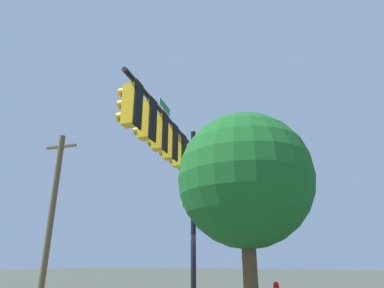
{
  "coord_description": "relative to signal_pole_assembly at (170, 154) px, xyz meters",
  "views": [
    {
      "loc": [
        11.0,
        6.62,
        1.57
      ],
      "look_at": [
        0.6,
        0.3,
        5.93
      ],
      "focal_mm": 30.65,
      "sensor_mm": 36.0,
      "label": 1
    }
  ],
  "objects": [
    {
      "name": "signal_pole_assembly",
      "position": [
        0.0,
        0.0,
        0.0
      ],
      "size": [
        6.18,
        2.24,
        6.71
      ],
      "color": "black",
      "rests_on": "ground_plane"
    },
    {
      "name": "utility_pole",
      "position": [
        -1.92,
        -8.4,
        -0.85
      ],
      "size": [
        0.55,
        1.78,
        7.84
      ],
      "color": "brown",
      "rests_on": "ground_plane"
    },
    {
      "name": "tree_near",
      "position": [
        1.76,
        3.27,
        -1.65
      ],
      "size": [
        2.97,
        2.97,
        4.75
      ],
      "color": "#4F3D26",
      "rests_on": "ground_plane"
    }
  ]
}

